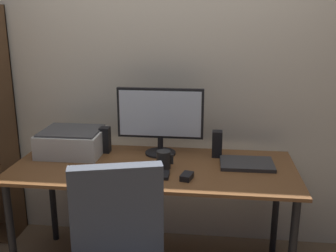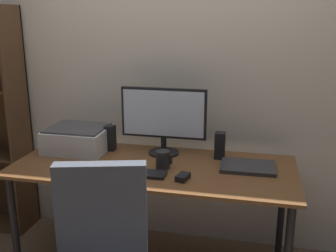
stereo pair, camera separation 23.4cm
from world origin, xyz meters
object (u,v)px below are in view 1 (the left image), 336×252
at_px(mouse, 187,176).
at_px(speaker_right, 217,144).
at_px(coffee_mug, 164,160).
at_px(printer, 72,142).
at_px(desk, 154,178).
at_px(keyboard, 144,174).
at_px(laptop, 247,164).
at_px(speaker_left, 105,140).
at_px(monitor, 160,117).

xyz_separation_m(mouse, speaker_right, (0.16, 0.39, 0.07)).
distance_m(coffee_mug, printer, 0.66).
relative_size(desk, keyboard, 5.88).
bearing_deg(desk, printer, 164.29).
bearing_deg(speaker_right, laptop, -36.99).
xyz_separation_m(mouse, printer, (-0.78, 0.34, 0.06)).
height_order(desk, printer, printer).
relative_size(mouse, speaker_right, 0.56).
distance_m(mouse, printer, 0.85).
distance_m(desk, laptop, 0.57).
relative_size(desk, laptop, 5.33).
bearing_deg(speaker_left, printer, -166.49).
distance_m(mouse, laptop, 0.43).
bearing_deg(monitor, desk, -93.32).
height_order(coffee_mug, printer, printer).
bearing_deg(printer, laptop, -4.41).
distance_m(monitor, printer, 0.60).
xyz_separation_m(keyboard, printer, (-0.53, 0.32, 0.07)).
relative_size(desk, speaker_left, 10.04).
relative_size(desk, monitor, 3.07).
xyz_separation_m(coffee_mug, laptop, (0.49, 0.11, -0.04)).
xyz_separation_m(desk, coffee_mug, (0.07, -0.03, 0.13)).
height_order(desk, speaker_right, speaker_right).
bearing_deg(desk, coffee_mug, -26.69).
bearing_deg(mouse, printer, 169.92).
bearing_deg(keyboard, desk, 77.79).
distance_m(monitor, laptop, 0.62).
xyz_separation_m(mouse, speaker_left, (-0.57, 0.39, 0.07)).
height_order(mouse, coffee_mug, coffee_mug).
relative_size(keyboard, speaker_right, 1.71).
relative_size(keyboard, printer, 0.72).
relative_size(monitor, coffee_mug, 5.17).
height_order(desk, keyboard, keyboard).
height_order(speaker_right, printer, speaker_right).
xyz_separation_m(speaker_left, speaker_right, (0.73, 0.00, 0.00)).
distance_m(keyboard, coffee_mug, 0.17).
distance_m(keyboard, speaker_left, 0.50).
height_order(keyboard, coffee_mug, coffee_mug).
bearing_deg(speaker_right, desk, -151.26).
xyz_separation_m(coffee_mug, speaker_right, (0.31, 0.24, 0.03)).
height_order(monitor, mouse, monitor).
bearing_deg(speaker_right, printer, -176.96).
bearing_deg(monitor, coffee_mug, -77.63).
height_order(keyboard, mouse, mouse).
bearing_deg(mouse, speaker_left, 159.15).
relative_size(desk, mouse, 17.78).
bearing_deg(mouse, monitor, 130.51).
xyz_separation_m(speaker_left, printer, (-0.21, -0.05, -0.00)).
bearing_deg(monitor, keyboard, -96.64).
relative_size(laptop, speaker_left, 1.88).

